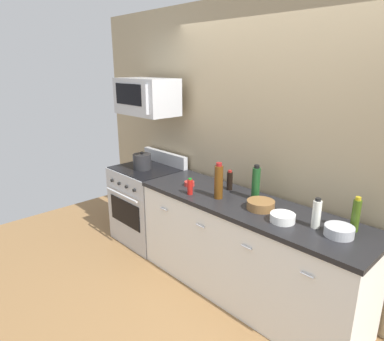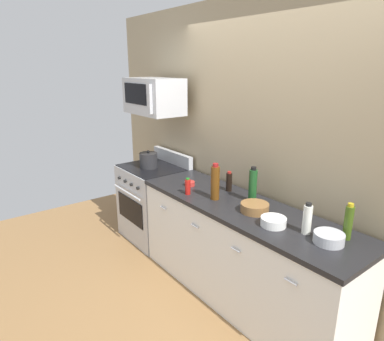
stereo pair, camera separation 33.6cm
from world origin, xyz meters
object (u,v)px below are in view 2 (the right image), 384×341
bottle_wine_amber (215,182)px  bottle_hot_sauce_red (188,187)px  bottle_wine_green (253,185)px  stockpot (149,160)px  range_oven (154,202)px  microwave (154,96)px  bowl_white_ceramic (273,221)px  bottle_soy_sauce_dark (229,182)px  bottle_vinegar_white (307,219)px  bowl_steel_prep (329,238)px  bowl_wooden_salad (255,207)px  bowl_red_small (190,183)px  bottle_olive_oil (348,222)px

bottle_wine_amber → bottle_hot_sauce_red: 0.29m
bottle_wine_green → stockpot: 1.49m
range_oven → stockpot: bearing=-90.0°
microwave → bowl_white_ceramic: size_ratio=3.86×
bottle_soy_sauce_dark → bottle_hot_sauce_red: size_ratio=1.23×
range_oven → bottle_hot_sauce_red: bottle_hot_sauce_red is taller
bottle_wine_green → bottle_vinegar_white: (0.65, -0.14, -0.04)m
bottle_wine_green → bowl_steel_prep: bearing=-9.6°
bottle_wine_amber → bowl_steel_prep: bottle_wine_amber is taller
bottle_wine_green → bowl_white_ceramic: size_ratio=1.68×
bottle_wine_amber → bottle_hot_sauce_red: bearing=-154.0°
bottle_wine_amber → bowl_steel_prep: 1.09m
bowl_steel_prep → bowl_wooden_salad: bearing=-179.4°
bottle_wine_amber → bowl_white_ceramic: size_ratio=1.74×
bowl_steel_prep → bowl_red_small: size_ratio=1.99×
bottle_soy_sauce_dark → bottle_wine_green: bearing=-4.5°
range_oven → bottle_wine_amber: bearing=-4.0°
microwave → bowl_wooden_salad: microwave is taller
bottle_hot_sauce_red → bowl_wooden_salad: size_ratio=0.68×
bottle_wine_amber → stockpot: bearing=178.4°
bowl_red_small → bottle_wine_green: bearing=15.3°
bottle_wine_amber → bottle_hot_sauce_red: size_ratio=2.11×
bowl_wooden_salad → bottle_vinegar_white: bearing=0.7°
bowl_wooden_salad → stockpot: bearing=-178.6°
bottle_vinegar_white → stockpot: (-2.13, -0.05, -0.02)m
bottle_wine_amber → bottle_soy_sauce_dark: (-0.08, 0.25, -0.07)m
microwave → bottle_wine_green: bearing=3.5°
bottle_soy_sauce_dark → range_oven: bearing=-172.1°
stockpot → bottle_wine_green: bearing=7.2°
bowl_red_small → bottle_hot_sauce_red: bearing=-41.5°
bottle_wine_amber → stockpot: size_ratio=1.58×
bottle_hot_sauce_red → stockpot: size_ratio=0.75×
bowl_steel_prep → bowl_white_ceramic: size_ratio=1.07×
bottle_olive_oil → bowl_wooden_salad: (-0.71, -0.16, -0.09)m
bottle_hot_sauce_red → bowl_white_ceramic: bearing=7.0°
bottle_olive_oil → stockpot: 2.36m
bottle_hot_sauce_red → bowl_steel_prep: size_ratio=0.77×
bottle_wine_amber → bottle_wine_green: bearing=41.6°
bowl_wooden_salad → microwave: bearing=178.0°
bottle_olive_oil → bowl_red_small: bearing=-172.6°
microwave → stockpot: bearing=-90.1°
bottle_wine_amber → bottle_wine_green: 0.33m
bottle_olive_oil → bottle_wine_green: size_ratio=0.82×
range_oven → bowl_steel_prep: size_ratio=5.20×
range_oven → bottle_hot_sauce_red: (0.98, -0.21, 0.53)m
bottle_vinegar_white → bowl_wooden_salad: bearing=-179.3°
microwave → bottle_hot_sauce_red: size_ratio=4.67×
bottle_hot_sauce_red → bowl_wooden_salad: bearing=16.4°
bottle_wine_amber → bottle_vinegar_white: bearing=5.1°
bottle_wine_amber → bowl_steel_prep: (1.08, 0.08, -0.12)m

